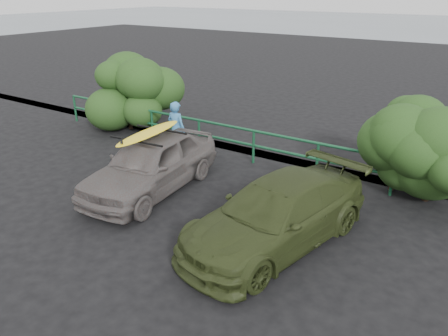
% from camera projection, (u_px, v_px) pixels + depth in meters
% --- Properties ---
extents(ground, '(80.00, 80.00, 0.00)m').
position_uv_depth(ground, '(103.00, 223.00, 9.76)').
color(ground, black).
extents(guardrail, '(14.00, 0.08, 1.04)m').
position_uv_depth(guardrail, '(225.00, 140.00, 13.42)').
color(guardrail, '#164F2E').
rests_on(guardrail, ground).
extents(shrub_left, '(3.20, 2.40, 2.53)m').
position_uv_depth(shrub_left, '(121.00, 94.00, 15.88)').
color(shrub_left, '#27491A').
rests_on(shrub_left, ground).
extents(shrub_right, '(3.20, 2.40, 2.15)m').
position_uv_depth(shrub_right, '(401.00, 150.00, 11.04)').
color(shrub_right, '#27491A').
rests_on(shrub_right, ground).
extents(sedan, '(2.11, 4.45, 1.47)m').
position_uv_depth(sedan, '(151.00, 164.00, 11.09)').
color(sedan, '#5F5755').
rests_on(sedan, ground).
extents(olive_vehicle, '(2.83, 4.89, 1.33)m').
position_uv_depth(olive_vehicle, '(276.00, 214.00, 8.77)').
color(olive_vehicle, '#303B1A').
rests_on(olive_vehicle, ground).
extents(man, '(0.65, 0.44, 1.74)m').
position_uv_depth(man, '(177.00, 129.00, 13.28)').
color(man, teal).
rests_on(man, ground).
extents(roof_rack, '(1.64, 1.22, 0.05)m').
position_uv_depth(roof_rack, '(149.00, 135.00, 10.80)').
color(roof_rack, black).
rests_on(roof_rack, sedan).
extents(surfboard, '(0.71, 2.44, 0.07)m').
position_uv_depth(surfboard, '(149.00, 133.00, 10.77)').
color(surfboard, yellow).
rests_on(surfboard, roof_rack).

